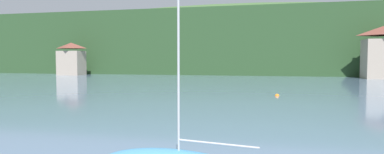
# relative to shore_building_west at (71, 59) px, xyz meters

# --- Properties ---
(wooded_hillside) EXTENTS (352.00, 76.29, 39.49)m
(wooded_hillside) POSITION_rel_shore_building_west_xyz_m (37.77, 49.96, 3.07)
(wooded_hillside) COLOR #264223
(wooded_hillside) RESTS_ON ground_plane
(shore_building_west) EXTENTS (6.07, 4.31, 8.02)m
(shore_building_west) POSITION_rel_shore_building_west_xyz_m (0.00, 0.00, 0.00)
(shore_building_west) COLOR gray
(shore_building_west) RESTS_ON ground_plane
(shore_building_westcentral) EXTENTS (7.23, 5.51, 10.54)m
(shore_building_westcentral) POSITION_rel_shore_building_west_xyz_m (69.77, 0.57, 1.22)
(shore_building_westcentral) COLOR gray
(shore_building_westcentral) RESTS_ON ground_plane
(mooring_buoy_near) EXTENTS (0.46, 0.46, 0.46)m
(mooring_buoy_near) POSITION_rel_shore_building_west_xyz_m (48.24, -36.26, -3.89)
(mooring_buoy_near) COLOR orange
(mooring_buoy_near) RESTS_ON ground_plane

